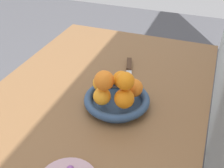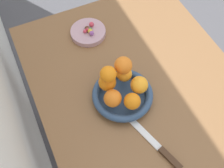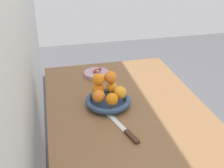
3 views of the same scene
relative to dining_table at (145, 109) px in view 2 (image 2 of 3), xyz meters
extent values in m
plane|color=#4C4C51|center=(0.00, 0.00, -0.65)|extent=(6.00, 6.00, 0.00)
cube|color=brown|center=(0.00, 0.00, 0.07)|extent=(1.10, 0.76, 0.04)
cylinder|color=brown|center=(0.49, -0.32, -0.30)|extent=(0.05, 0.05, 0.70)
cylinder|color=brown|center=(0.49, 0.32, -0.30)|extent=(0.05, 0.05, 0.70)
cylinder|color=navy|center=(0.04, 0.08, 0.10)|extent=(0.18, 0.18, 0.01)
torus|color=navy|center=(0.04, 0.08, 0.12)|extent=(0.22, 0.22, 0.03)
cylinder|color=#B28C99|center=(0.38, 0.08, 0.10)|extent=(0.15, 0.15, 0.02)
sphere|color=orange|center=(0.08, 0.12, 0.16)|extent=(0.06, 0.06, 0.06)
sphere|color=orange|center=(0.02, 0.13, 0.16)|extent=(0.06, 0.06, 0.06)
sphere|color=orange|center=(-0.02, 0.08, 0.16)|extent=(0.06, 0.06, 0.06)
sphere|color=orange|center=(0.03, 0.03, 0.16)|extent=(0.06, 0.06, 0.06)
sphere|color=orange|center=(0.09, 0.05, 0.16)|extent=(0.06, 0.06, 0.06)
sphere|color=orange|center=(0.07, 0.12, 0.22)|extent=(0.06, 0.06, 0.06)
sphere|color=orange|center=(0.09, 0.06, 0.22)|extent=(0.06, 0.06, 0.06)
sphere|color=#8C4C99|center=(0.35, 0.08, 0.12)|extent=(0.02, 0.02, 0.02)
sphere|color=#4C9947|center=(0.37, 0.07, 0.12)|extent=(0.02, 0.02, 0.02)
sphere|color=#472819|center=(0.38, 0.08, 0.12)|extent=(0.02, 0.02, 0.02)
sphere|color=#C6384C|center=(0.39, 0.06, 0.12)|extent=(0.02, 0.02, 0.02)
sphere|color=#C6384C|center=(0.38, 0.08, 0.12)|extent=(0.02, 0.02, 0.02)
sphere|color=gold|center=(0.36, 0.08, 0.12)|extent=(0.02, 0.02, 0.02)
sphere|color=#C6384C|center=(0.37, 0.10, 0.12)|extent=(0.02, 0.02, 0.02)
cube|color=#3F2819|center=(-0.23, 0.04, 0.10)|extent=(0.09, 0.04, 0.01)
cube|color=silver|center=(-0.10, 0.08, 0.09)|extent=(0.17, 0.07, 0.01)
camera|label=1|loc=(0.74, 0.33, 0.68)|focal=45.00mm
camera|label=2|loc=(-0.40, 0.33, 0.98)|focal=45.00mm
camera|label=3|loc=(-1.10, 0.33, 0.82)|focal=45.00mm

